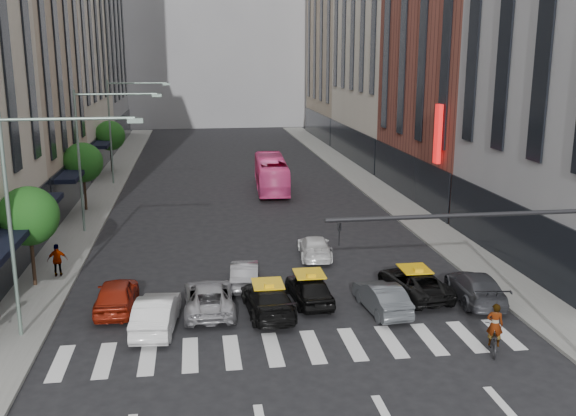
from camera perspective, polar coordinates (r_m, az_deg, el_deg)
name	(u,v)px	position (r m, az deg, el deg)	size (l,w,h in m)	color
ground	(304,365)	(24.50, 1.47, -13.81)	(160.00, 160.00, 0.00)	black
sidewalk_left	(98,199)	(53.21, -16.51, 0.80)	(3.00, 96.00, 0.15)	slate
sidewalk_right	(378,190)	(54.82, 8.01, 1.59)	(3.00, 96.00, 0.15)	slate
building_left_b	(3,44)	(51.20, -24.00, 13.20)	(8.00, 16.00, 24.00)	tan
building_left_d	(84,24)	(87.54, -17.68, 15.32)	(8.00, 18.00, 30.00)	gray
building_right_b	(464,31)	(52.74, 15.37, 14.93)	(8.00, 18.00, 26.00)	brown
building_right_d	(348,33)	(88.96, 5.35, 15.19)	(8.00, 18.00, 28.00)	tan
building_far	(214,11)	(106.74, -6.60, 17.01)	(30.00, 10.00, 36.00)	gray
tree_near	(29,216)	(33.34, -22.06, -0.67)	(2.88, 2.88, 4.95)	black
tree_mid	(83,162)	(48.72, -17.77, 3.87)	(2.88, 2.88, 4.95)	black
tree_far	(110,136)	(64.41, -15.54, 6.22)	(2.88, 2.88, 4.95)	black
streetlamp_near	(33,196)	(26.75, -21.74, 1.02)	(5.38, 0.25, 9.00)	gray
streetlamp_mid	(93,142)	(42.26, -16.91, 5.65)	(5.38, 0.25, 9.00)	gray
streetlamp_far	(121,118)	(58.04, -14.66, 7.77)	(5.38, 0.25, 9.00)	gray
traffic_signal	(522,249)	(24.40, 20.09, -3.45)	(10.10, 0.20, 6.00)	black
liberty_sign	(438,134)	(44.87, 13.19, 6.42)	(0.30, 0.70, 4.00)	red
car_red	(116,295)	(30.05, -15.01, -7.45)	(1.73, 4.30, 1.47)	maroon
car_white_front	(156,313)	(27.66, -11.62, -9.12)	(1.55, 4.45, 1.47)	silver
car_silver	(209,297)	(29.18, -7.04, -7.86)	(2.20, 4.78, 1.33)	#9E9DA3
taxi_left	(268,299)	(28.69, -1.80, -8.08)	(1.95, 4.79, 1.39)	black
taxi_center	(309,288)	(29.92, 1.89, -7.15)	(1.64, 4.08, 1.39)	black
car_grey_mid	(382,297)	(29.25, 8.33, -7.85)	(1.41, 4.05, 1.34)	#44484C
taxi_right	(414,283)	(31.29, 11.14, -6.52)	(2.22, 4.80, 1.34)	black
car_grey_curb	(475,287)	(31.38, 16.32, -6.74)	(1.91, 4.70, 1.37)	#37393E
car_row2_left	(245,274)	(32.09, -3.88, -5.84)	(1.35, 3.87, 1.27)	gray
car_row2_right	(315,247)	(36.44, 2.39, -3.48)	(1.72, 4.24, 1.23)	white
bus	(271,174)	(54.32, -1.50, 3.06)	(2.40, 10.26, 2.86)	#F64894
motorcycle	(494,340)	(26.54, 17.81, -11.07)	(0.66, 1.89, 0.99)	black
rider	(496,307)	(26.02, 18.02, -8.34)	(0.63, 0.41, 1.73)	gray
pedestrian_far	(58,260)	(34.95, -19.80, -4.38)	(0.99, 0.41, 1.70)	gray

